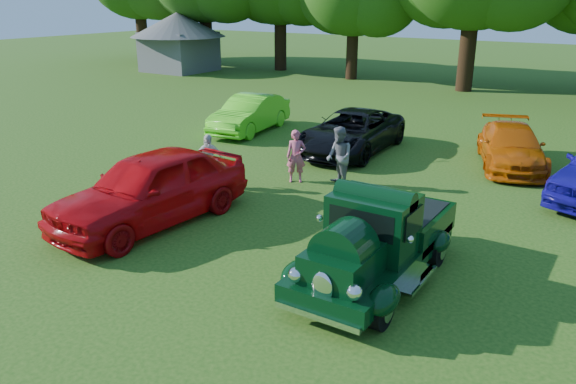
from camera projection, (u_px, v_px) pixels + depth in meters
The scene contains 10 objects.
ground at pixel (271, 265), 10.91m from camera, with size 120.00×120.00×0.00m, color #1E4A11.
hero_pickup at pixel (377, 242), 10.17m from camera, with size 2.03×4.37×1.71m.
red_convertible at pixel (151, 188), 12.72m from camera, with size 1.97×4.90×1.67m, color #B9070C.
back_car_lime at pixel (250, 114), 21.38m from camera, with size 1.45×4.16×1.37m, color #4DD81C.
back_car_black at pixel (351, 132), 18.60m from camera, with size 2.27×4.92×1.37m, color black.
back_car_orange at pixel (511, 146), 17.04m from camera, with size 1.73×4.27×1.24m, color #BD4F06.
spectator_pink at pixel (296, 156), 15.57m from camera, with size 0.54×0.35×1.48m, color #C5516C.
spectator_grey at pixel (339, 157), 15.22m from camera, with size 0.80×0.62×1.64m, color slate.
spectator_white at pixel (208, 161), 15.13m from camera, with size 0.86×0.36×1.47m, color silver.
gazebo at pixel (178, 35), 38.01m from camera, with size 6.40×6.40×3.90m.
Camera 1 is at (5.60, -8.07, 4.97)m, focal length 35.00 mm.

